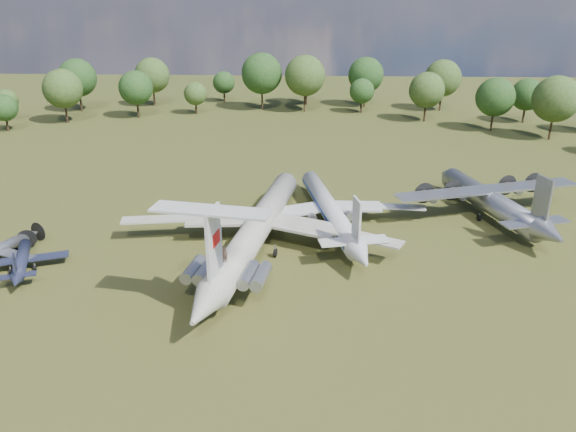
# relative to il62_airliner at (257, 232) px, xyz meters

# --- Properties ---
(ground) EXTENTS (300.00, 300.00, 0.00)m
(ground) POSITION_rel_il62_airliner_xyz_m (-5.11, -0.24, -2.41)
(ground) COLOR #253913
(ground) RESTS_ON ground
(il62_airliner) EXTENTS (45.50, 54.83, 4.83)m
(il62_airliner) POSITION_rel_il62_airliner_xyz_m (0.00, 0.00, 0.00)
(il62_airliner) COLOR silver
(il62_airliner) RESTS_ON ground
(tu104_jet) EXTENTS (35.88, 43.16, 3.80)m
(tu104_jet) POSITION_rel_il62_airliner_xyz_m (9.71, 8.20, -0.51)
(tu104_jet) COLOR #BCBCBC
(tu104_jet) RESTS_ON ground
(an12_transport) EXTENTS (37.30, 39.57, 4.27)m
(an12_transport) POSITION_rel_il62_airliner_xyz_m (33.64, 12.19, -0.28)
(an12_transport) COLOR gray
(an12_transport) RESTS_ON ground
(small_prop_west) EXTENTS (15.21, 17.50, 2.15)m
(small_prop_west) POSITION_rel_il62_airliner_xyz_m (-28.19, -7.38, -1.34)
(small_prop_west) COLOR black
(small_prop_west) RESTS_ON ground
(person_on_il62) EXTENTS (0.79, 0.60, 1.94)m
(person_on_il62) POSITION_rel_il62_airliner_xyz_m (-2.24, -13.34, 3.39)
(person_on_il62) COLOR brown
(person_on_il62) RESTS_ON il62_airliner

